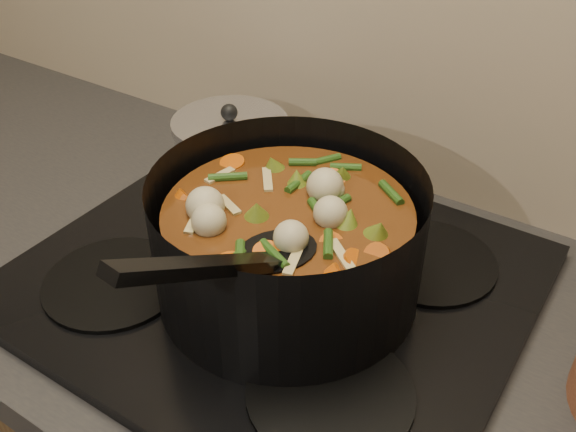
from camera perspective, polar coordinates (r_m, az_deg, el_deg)
The scene contains 3 objects.
stovetop at distance 0.85m, azimuth -1.21°, elevation -5.53°, with size 0.62×0.54×0.03m.
stockpot at distance 0.77m, azimuth -0.01°, elevation -2.36°, with size 0.40×0.48×0.24m.
saucepan at distance 0.98m, azimuth -5.04°, elevation 5.50°, with size 0.17×0.17×0.14m.
Camera 1 is at (0.37, 1.41, 1.48)m, focal length 40.00 mm.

